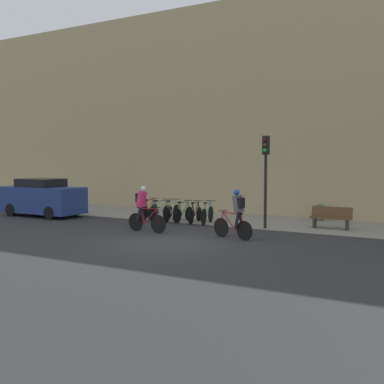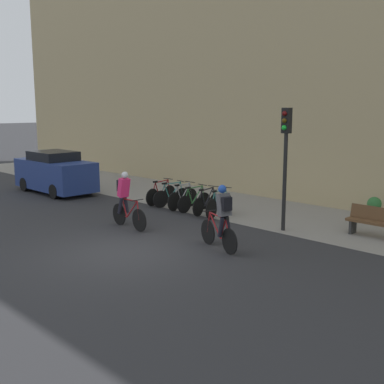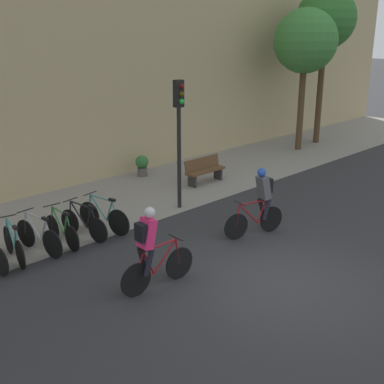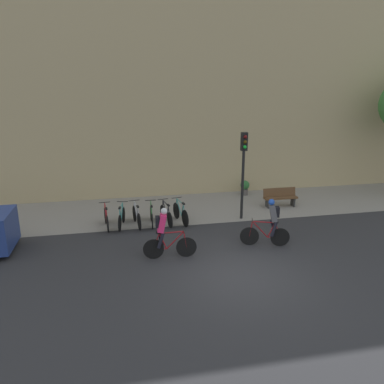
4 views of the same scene
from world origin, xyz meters
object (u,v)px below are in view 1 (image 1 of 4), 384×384
object	(u,v)px
traffic_light_pole	(266,165)
potted_plant	(320,211)
parked_bike_5	(207,214)
parked_bike_0	(149,211)
parked_bike_2	(172,212)
cyclist_grey	(236,213)
parked_bike_3	(183,213)
parked_bike_4	(195,214)
cyclist_pink	(143,208)
parked_car	(43,198)
parked_bike_1	(160,211)
bench	(331,217)

from	to	relation	value
traffic_light_pole	potted_plant	distance (m)	4.29
parked_bike_5	potted_plant	xyz separation A→B (m)	(4.04, 3.40, 0.02)
traffic_light_pole	parked_bike_0	bearing A→B (deg)	179.52
parked_bike_2	traffic_light_pole	world-z (taller)	traffic_light_pole
parked_bike_2	cyclist_grey	bearing A→B (deg)	-32.97
parked_bike_3	parked_bike_4	size ratio (longest dim) A/B	0.97
parked_bike_0	traffic_light_pole	distance (m)	6.19
parked_bike_2	parked_bike_4	distance (m)	1.23
cyclist_pink	parked_bike_0	xyz separation A→B (m)	(-1.98, 3.25, -0.54)
cyclist_pink	parked_car	bearing A→B (deg)	167.39
parked_bike_0	traffic_light_pole	bearing A→B (deg)	-0.48
parked_bike_2	traffic_light_pole	bearing A→B (deg)	-0.61
parked_bike_1	parked_bike_3	bearing A→B (deg)	-0.02
parked_bike_0	parked_bike_1	bearing A→B (deg)	-0.01
parked_bike_0	parked_bike_4	xyz separation A→B (m)	(2.47, -0.00, -0.01)
traffic_light_pole	potted_plant	xyz separation A→B (m)	(1.34, 3.44, -2.17)
traffic_light_pole	parked_car	xyz separation A→B (m)	(-11.09, -1.57, -1.71)
parked_bike_3	bench	distance (m)	6.42
parked_bike_1	parked_bike_4	world-z (taller)	parked_bike_1
parked_bike_2	parked_car	distance (m)	6.75
parked_bike_3	traffic_light_pole	bearing A→B (deg)	-0.70
parked_bike_0	cyclist_grey	bearing A→B (deg)	-27.12
traffic_light_pole	potted_plant	size ratio (longest dim) A/B	4.84
cyclist_pink	bench	xyz separation A→B (m)	(6.17, 4.45, -0.48)
cyclist_grey	parked_car	bearing A→B (deg)	172.94
cyclist_pink	parked_bike_0	bearing A→B (deg)	121.41
parked_car	parked_bike_1	bearing A→B (deg)	15.32
traffic_light_pole	parked_car	bearing A→B (deg)	-171.93
cyclist_pink	traffic_light_pole	size ratio (longest dim) A/B	0.48
traffic_light_pole	parked_bike_1	bearing A→B (deg)	179.46
potted_plant	traffic_light_pole	bearing A→B (deg)	-111.29
parked_bike_0	parked_bike_3	size ratio (longest dim) A/B	1.04
parked_bike_3	traffic_light_pole	world-z (taller)	traffic_light_pole
cyclist_pink	parked_bike_3	size ratio (longest dim) A/B	1.12
parked_bike_2	parked_bike_0	bearing A→B (deg)	179.99
parked_bike_1	parked_car	size ratio (longest dim) A/B	0.38
parked_bike_5	parked_bike_3	bearing A→B (deg)	-179.98
parked_bike_0	parked_bike_3	world-z (taller)	parked_bike_0
parked_bike_0	parked_bike_2	bearing A→B (deg)	-0.01
parked_bike_2	bench	size ratio (longest dim) A/B	1.06
parked_bike_3	parked_bike_5	distance (m)	1.24
parked_bike_3	parked_car	size ratio (longest dim) A/B	0.38
parked_bike_0	parked_bike_2	xyz separation A→B (m)	(1.23, -0.00, 0.00)
parked_bike_4	traffic_light_pole	xyz separation A→B (m)	(3.32, -0.05, 2.21)
parked_bike_0	parked_bike_5	size ratio (longest dim) A/B	0.97
parked_bike_2	parked_bike_5	world-z (taller)	parked_bike_5
parked_bike_2	traffic_light_pole	xyz separation A→B (m)	(4.55, -0.05, 2.20)
parked_bike_4	parked_car	bearing A→B (deg)	-168.23
parked_bike_0	bench	distance (m)	8.24
parked_bike_2	parked_car	size ratio (longest dim) A/B	0.40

